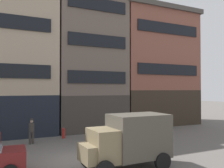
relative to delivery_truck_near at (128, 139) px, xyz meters
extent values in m
plane|color=#605B56|center=(-1.63, 2.52, -1.42)|extent=(120.00, 120.00, 0.00)
cube|color=#38332D|center=(2.44, 12.93, 0.23)|extent=(6.55, 6.56, 3.31)
cube|color=#66564C|center=(2.44, 12.93, 6.76)|extent=(6.55, 6.56, 9.76)
cube|color=black|center=(2.44, 9.59, 3.51)|extent=(5.51, 0.12, 1.10)
cube|color=black|center=(2.44, 9.59, 6.76)|extent=(5.51, 0.12, 1.10)
cube|color=black|center=(2.44, 9.59, 10.01)|extent=(5.51, 0.12, 1.10)
cube|color=#33281E|center=(10.35, 12.93, 0.46)|extent=(8.98, 6.56, 3.77)
cube|color=brown|center=(10.35, 12.93, 6.60)|extent=(8.98, 6.56, 8.51)
cube|color=#47423D|center=(10.35, 12.93, 11.10)|extent=(9.48, 7.06, 0.50)
cube|color=black|center=(10.35, 9.59, 4.47)|extent=(7.54, 0.12, 1.10)
cube|color=black|center=(10.35, 9.59, 8.72)|extent=(7.54, 0.12, 1.10)
cube|color=#7A6B4C|center=(-1.22, -0.01, -0.15)|extent=(1.41, 1.71, 1.50)
cube|color=#7A6B4C|center=(-1.92, -0.01, -0.45)|extent=(0.91, 1.45, 0.80)
cube|color=#4C473D|center=(0.58, 0.00, 0.15)|extent=(2.81, 1.91, 2.10)
cube|color=silver|center=(-1.67, -0.01, 0.10)|extent=(0.20, 1.36, 0.64)
cylinder|color=black|center=(-1.67, 0.94, -1.00)|extent=(0.84, 0.22, 0.84)
cylinder|color=black|center=(1.34, -0.94, -1.00)|extent=(0.84, 0.22, 0.84)
cylinder|color=black|center=(1.33, 0.96, -1.00)|extent=(0.84, 0.22, 0.84)
cylinder|color=black|center=(-5.14, 2.57, -1.09)|extent=(0.67, 0.23, 0.66)
cylinder|color=#38332D|center=(-3.57, 7.63, -1.00)|extent=(0.16, 0.16, 0.85)
cylinder|color=#38332D|center=(-3.37, 7.63, -1.00)|extent=(0.16, 0.16, 0.85)
cylinder|color=#38332D|center=(-3.47, 7.63, -0.26)|extent=(0.47, 0.47, 0.62)
sphere|color=tan|center=(-3.47, 7.63, 0.18)|extent=(0.22, 0.22, 0.22)
cylinder|color=#38332D|center=(-3.47, 7.63, 0.28)|extent=(0.28, 0.28, 0.02)
cylinder|color=#38332D|center=(-3.47, 7.63, 0.33)|extent=(0.18, 0.18, 0.09)
cylinder|color=maroon|center=(-0.91, 8.65, -1.07)|extent=(0.24, 0.24, 0.70)
sphere|color=maroon|center=(-0.91, 8.65, -0.70)|extent=(0.22, 0.22, 0.22)
camera|label=1|loc=(-5.98, -10.41, 2.44)|focal=39.28mm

